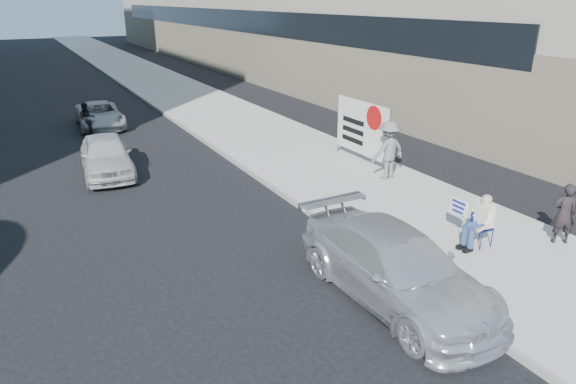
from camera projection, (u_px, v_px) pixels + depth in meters
ground at (305, 261)px, 11.96m from camera, size 160.00×160.00×0.00m
near_sidewalk at (194, 101)px, 30.18m from camera, size 5.00×120.00×0.15m
seated_protester at (479, 219)px, 12.08m from camera, size 0.83×1.12×1.31m
jogger at (388, 150)px, 16.66m from camera, size 1.27×0.77×1.91m
pedestrian_woman at (564, 214)px, 12.26m from camera, size 0.66×0.60×1.52m
protest_banner at (362, 128)px, 18.27m from camera, size 0.08×3.06×2.20m
parked_sedan at (396, 267)px, 10.22m from camera, size 2.05×4.96×1.44m
white_sedan_near at (106, 155)px, 17.61m from camera, size 1.96×4.14×1.37m
white_sedan_far at (100, 115)px, 24.11m from camera, size 2.05×4.23×1.16m
motorcycle at (87, 120)px, 22.84m from camera, size 0.70×2.04×1.42m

